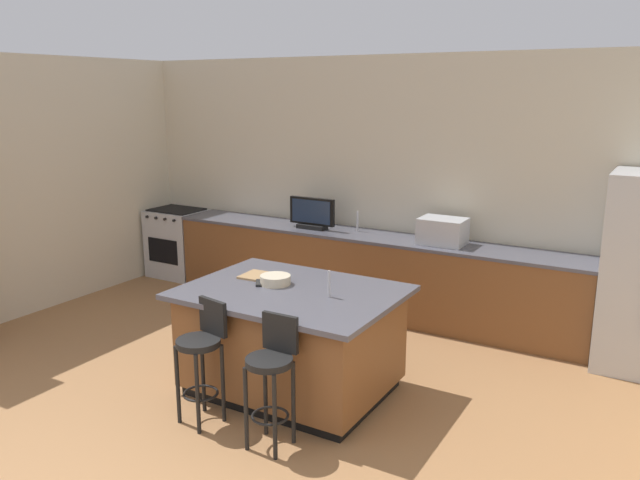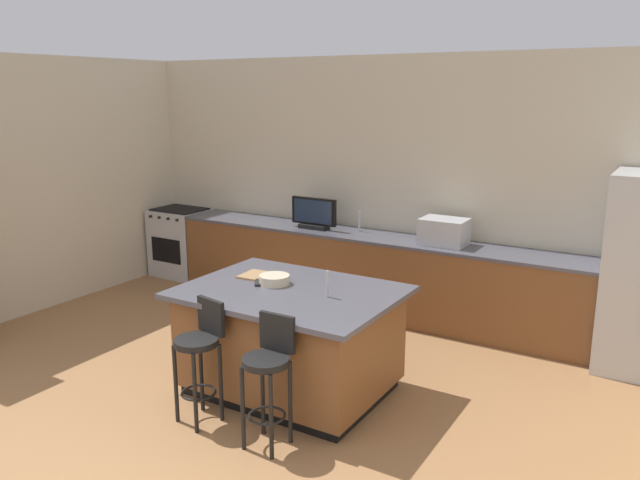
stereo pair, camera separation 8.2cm
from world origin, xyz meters
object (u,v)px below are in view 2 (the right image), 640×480
Objects in this scene: microwave at (444,232)px; tv_remote at (258,283)px; kitchen_island at (290,339)px; cutting_board at (262,276)px; bar_stool_right at (269,370)px; tv_monitor at (314,214)px; fruit_bowl at (274,280)px; range_oven at (181,242)px; bar_stool_left at (200,351)px.

microwave is 2.82× the size of tv_remote.
cutting_board is (-0.41, 0.17, 0.45)m from kitchen_island.
kitchen_island is 0.87m from bar_stool_right.
bar_stool_right reaches higher than kitchen_island.
kitchen_island is at bearing -63.30° from tv_monitor.
microwave is at bearing 69.60° from fruit_bowl.
range_oven is 3.62m from tv_remote.
kitchen_island is at bearing -32.80° from tv_remote.
kitchen_island is 3.69× the size of microwave.
bar_stool_left is 1.00× the size of bar_stool_right.
cutting_board is at bearing -71.60° from tv_monitor.
microwave is 0.50× the size of bar_stool_left.
microwave is at bearing 84.15° from bar_stool_left.
range_oven is 4.11m from bar_stool_left.
tv_remote is at bearing -71.13° from tv_monitor.
range_oven is 1.60× the size of tv_monitor.
fruit_bowl is (0.83, -2.00, -0.15)m from tv_monitor.
tv_monitor is 2.17m from fruit_bowl.
range_oven is at bearing 109.86° from tv_remote.
bar_stool_left is (-0.87, -2.88, -0.48)m from microwave.
range_oven is 2.48× the size of cutting_board.
tv_remote is (2.90, -2.11, 0.45)m from range_oven.
fruit_bowl is 1.54× the size of tv_remote.
kitchen_island is at bearing -33.10° from range_oven.
bar_stool_left is (-0.31, -0.78, 0.12)m from kitchen_island.
bar_stool_left is (2.92, -2.88, 0.11)m from range_oven.
microwave reaches higher than cutting_board.
kitchen_island is 0.63m from cutting_board.
tv_monitor is 0.61× the size of bar_stool_right.
bar_stool_left is at bearing -122.88° from tv_remote.
tv_monitor is at bearing 115.30° from bar_stool_left.
microwave is 1.83× the size of fruit_bowl.
tv_monitor is 2.97m from bar_stool_left.
kitchen_island is at bearing 112.56° from bar_stool_right.
bar_stool_right is (0.66, -0.01, 0.00)m from bar_stool_left.
bar_stool_left reaches higher than cutting_board.
bar_stool_left is (0.72, -2.83, -0.51)m from tv_monitor.
bar_stool_right reaches higher than cutting_board.
tv_monitor reaches higher than microwave.
tv_monitor reaches higher than kitchen_island.
bar_stool_left is 3.69× the size of fruit_bowl.
range_oven is at bearing 145.55° from cutting_board.
microwave is 2.17m from cutting_board.
tv_monitor reaches higher than cutting_board.
tv_remote is (-0.02, 0.77, 0.34)m from bar_stool_left.
tv_remote is (-0.89, -2.12, -0.14)m from microwave.
tv_remote is at bearing 129.75° from bar_stool_right.
range_oven is 3.46m from cutting_board.
range_oven is 5.55× the size of tv_remote.
cutting_board is at bearing 106.63° from bar_stool_left.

